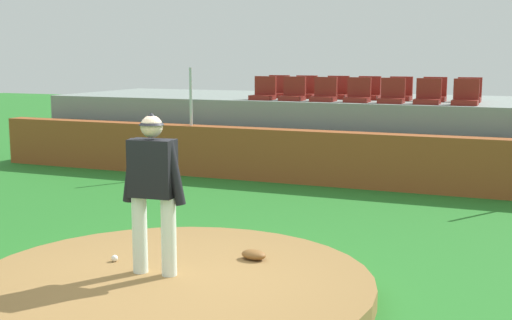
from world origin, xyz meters
TOP-DOWN VIEW (x-y plane):
  - ground_plane at (0.00, 0.00)m, footprint 60.00×60.00m
  - pitchers_mound at (0.00, 0.00)m, footprint 4.20×4.20m
  - pitcher at (-0.22, 0.06)m, footprint 0.71×0.28m
  - baseball at (-0.85, 0.25)m, footprint 0.07×0.07m
  - fielding_glove at (0.55, 0.91)m, footprint 0.33×0.25m
  - brick_barrier at (0.00, 6.56)m, footprint 15.77×0.40m
  - fence_post_left at (-3.22, 6.56)m, footprint 0.06×0.06m
  - bleacher_platform at (0.00, 9.17)m, footprint 14.69×3.91m
  - stadium_chair_0 at (-2.07, 7.74)m, footprint 0.48×0.44m
  - stadium_chair_1 at (-1.40, 7.76)m, footprint 0.48×0.44m
  - stadium_chair_2 at (-0.71, 7.74)m, footprint 0.48×0.44m
  - stadium_chair_3 at (-0.00, 7.76)m, footprint 0.48×0.44m
  - stadium_chair_4 at (0.70, 7.72)m, footprint 0.48×0.44m
  - stadium_chair_5 at (1.41, 7.73)m, footprint 0.48×0.44m
  - stadium_chair_6 at (2.12, 7.72)m, footprint 0.48×0.44m
  - stadium_chair_7 at (-2.08, 8.63)m, footprint 0.48×0.44m
  - stadium_chair_8 at (-1.42, 8.64)m, footprint 0.48×0.44m
  - stadium_chair_9 at (-0.69, 8.66)m, footprint 0.48×0.44m
  - stadium_chair_10 at (0.01, 8.64)m, footprint 0.48×0.44m
  - stadium_chair_11 at (0.70, 8.64)m, footprint 0.48×0.44m
  - stadium_chair_12 at (1.40, 8.62)m, footprint 0.48×0.44m
  - stadium_chair_13 at (2.10, 8.64)m, footprint 0.48×0.44m

SIDE VIEW (x-z plane):
  - ground_plane at x=0.00m, z-range 0.00..0.00m
  - pitchers_mound at x=0.00m, z-range 0.00..0.21m
  - baseball at x=-0.85m, z-range 0.21..0.28m
  - fielding_glove at x=0.55m, z-range 0.21..0.32m
  - brick_barrier at x=0.00m, z-range 0.00..1.04m
  - bleacher_platform at x=0.00m, z-range 0.00..1.54m
  - pitcher at x=-0.22m, z-range 0.34..2.04m
  - fence_post_left at x=-3.22m, z-range 1.04..2.24m
  - stadium_chair_0 at x=-2.07m, z-range 1.44..1.94m
  - stadium_chair_1 at x=-1.40m, z-range 1.44..1.94m
  - stadium_chair_2 at x=-0.71m, z-range 1.44..1.94m
  - stadium_chair_3 at x=0.00m, z-range 1.44..1.94m
  - stadium_chair_4 at x=0.70m, z-range 1.44..1.94m
  - stadium_chair_5 at x=1.41m, z-range 1.44..1.94m
  - stadium_chair_6 at x=2.12m, z-range 1.44..1.94m
  - stadium_chair_7 at x=-2.08m, z-range 1.44..1.94m
  - stadium_chair_8 at x=-1.42m, z-range 1.44..1.94m
  - stadium_chair_9 at x=-0.69m, z-range 1.44..1.94m
  - stadium_chair_10 at x=0.01m, z-range 1.44..1.94m
  - stadium_chair_11 at x=0.70m, z-range 1.44..1.94m
  - stadium_chair_12 at x=1.40m, z-range 1.44..1.94m
  - stadium_chair_13 at x=2.10m, z-range 1.44..1.94m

